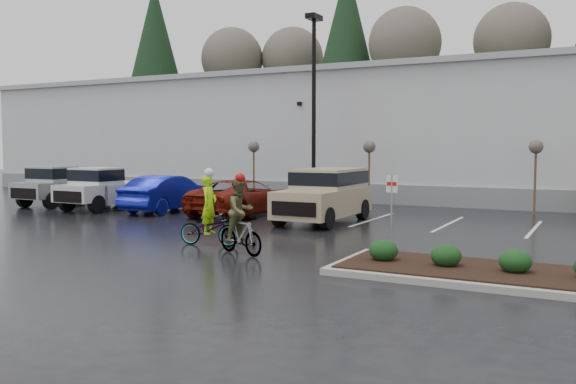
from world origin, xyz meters
The scene contains 20 objects.
ground centered at (0.00, 0.00, 0.00)m, with size 120.00×120.00×0.00m, color black.
warehouse centered at (0.00, 21.99, 3.65)m, with size 60.50×15.50×7.20m.
wooded_ridge centered at (0.00, 45.00, 3.00)m, with size 80.00×25.00×6.00m, color #203F1A.
lamppost centered at (-4.00, 12.00, 5.69)m, with size 0.50×1.00×9.22m.
sapling_west centered at (-8.00, 13.00, 2.73)m, with size 0.60×0.60×3.20m.
sapling_mid centered at (-1.50, 13.00, 2.73)m, with size 0.60×0.60×3.20m.
sapling_east centered at (6.00, 13.00, 2.73)m, with size 0.60×0.60×3.20m.
curb_island centered at (7.00, -1.00, 0.07)m, with size 8.00×3.00×0.15m, color gray.
mulch_bed centered at (7.00, -1.00, 0.17)m, with size 7.60×2.60×0.04m, color black.
shrub_a centered at (4.00, -1.00, 0.41)m, with size 0.70×0.70×0.52m, color #133616.
shrub_b centered at (5.50, -1.00, 0.41)m, with size 0.70×0.70×0.52m, color #133616.
shrub_c centered at (7.00, -1.00, 0.41)m, with size 0.70×0.70×0.52m, color #133616.
fire_lane_sign centered at (3.80, 0.20, 1.41)m, with size 0.30×0.05×2.20m.
pickup_silver centered at (-15.05, 6.73, 0.98)m, with size 2.10×5.20×1.96m, color #98999F, non-canonical shape.
pickup_white centered at (-11.80, 6.34, 0.98)m, with size 2.10×5.20×1.96m, color silver, non-canonical shape.
car_blue centered at (-8.66, 6.65, 0.81)m, with size 1.72×4.94×1.63m, color #0C138D.
car_red centered at (-4.95, 6.98, 0.76)m, with size 2.54×5.50×1.53m, color maroon.
suv_tan centered at (-0.88, 6.28, 1.03)m, with size 2.20×5.10×2.06m, color tan, non-canonical shape.
cyclist_hivis centered at (-1.59, -0.27, 0.71)m, with size 1.96×0.91×2.28m.
cyclist_olive centered at (0.01, -1.10, 0.81)m, with size 1.77×1.04×2.21m.
Camera 1 is at (8.70, -14.93, 2.92)m, focal length 38.00 mm.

